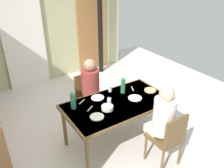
{
  "coord_description": "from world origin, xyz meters",
  "views": [
    {
      "loc": [
        -1.53,
        -2.57,
        2.58
      ],
      "look_at": [
        0.17,
        -0.0,
        0.98
      ],
      "focal_mm": 37.29,
      "sensor_mm": 36.0,
      "label": 1
    }
  ],
  "objects_px": {
    "chair_near_diner": "(168,137)",
    "person_far_diner": "(91,84)",
    "water_bottle_green_near": "(73,100)",
    "serving_bowl_center": "(107,108)",
    "chair_far_diner": "(88,95)",
    "person_near_diner": "(163,115)",
    "dining_table": "(117,106)",
    "water_bottle_green_far": "(123,85)"
  },
  "relations": [
    {
      "from": "person_far_diner",
      "to": "water_bottle_green_far",
      "type": "height_order",
      "value": "person_far_diner"
    },
    {
      "from": "chair_near_diner",
      "to": "person_near_diner",
      "type": "bearing_deg",
      "value": 90.0
    },
    {
      "from": "chair_far_diner",
      "to": "person_near_diner",
      "type": "xyz_separation_m",
      "value": [
        0.37,
        -1.46,
        0.28
      ]
    },
    {
      "from": "person_near_diner",
      "to": "person_far_diner",
      "type": "height_order",
      "value": "same"
    },
    {
      "from": "water_bottle_green_near",
      "to": "water_bottle_green_far",
      "type": "height_order",
      "value": "same"
    },
    {
      "from": "chair_far_diner",
      "to": "serving_bowl_center",
      "type": "xyz_separation_m",
      "value": [
        -0.13,
        -0.86,
        0.26
      ]
    },
    {
      "from": "person_near_diner",
      "to": "person_far_diner",
      "type": "xyz_separation_m",
      "value": [
        -0.37,
        1.32,
        0.0
      ]
    },
    {
      "from": "dining_table",
      "to": "chair_far_diner",
      "type": "height_order",
      "value": "chair_far_diner"
    },
    {
      "from": "chair_far_diner",
      "to": "person_far_diner",
      "type": "height_order",
      "value": "person_far_diner"
    },
    {
      "from": "chair_near_diner",
      "to": "water_bottle_green_near",
      "type": "height_order",
      "value": "water_bottle_green_near"
    },
    {
      "from": "chair_far_diner",
      "to": "person_near_diner",
      "type": "height_order",
      "value": "person_near_diner"
    },
    {
      "from": "person_far_diner",
      "to": "water_bottle_green_far",
      "type": "distance_m",
      "value": 0.57
    },
    {
      "from": "dining_table",
      "to": "serving_bowl_center",
      "type": "bearing_deg",
      "value": -163.54
    },
    {
      "from": "person_near_diner",
      "to": "water_bottle_green_far",
      "type": "height_order",
      "value": "person_near_diner"
    },
    {
      "from": "person_near_diner",
      "to": "serving_bowl_center",
      "type": "relative_size",
      "value": 4.53
    },
    {
      "from": "person_near_diner",
      "to": "serving_bowl_center",
      "type": "distance_m",
      "value": 0.78
    },
    {
      "from": "chair_near_diner",
      "to": "serving_bowl_center",
      "type": "bearing_deg",
      "value": 124.82
    },
    {
      "from": "water_bottle_green_near",
      "to": "serving_bowl_center",
      "type": "distance_m",
      "value": 0.5
    },
    {
      "from": "dining_table",
      "to": "person_near_diner",
      "type": "relative_size",
      "value": 2.07
    },
    {
      "from": "chair_near_diner",
      "to": "person_far_diner",
      "type": "bearing_deg",
      "value": 104.43
    },
    {
      "from": "water_bottle_green_near",
      "to": "serving_bowl_center",
      "type": "height_order",
      "value": "water_bottle_green_near"
    },
    {
      "from": "chair_far_diner",
      "to": "water_bottle_green_near",
      "type": "bearing_deg",
      "value": 47.46
    },
    {
      "from": "dining_table",
      "to": "chair_near_diner",
      "type": "xyz_separation_m",
      "value": [
        0.29,
        -0.8,
        -0.17
      ]
    },
    {
      "from": "dining_table",
      "to": "chair_far_diner",
      "type": "relative_size",
      "value": 1.83
    },
    {
      "from": "chair_near_diner",
      "to": "water_bottle_green_far",
      "type": "xyz_separation_m",
      "value": [
        -0.04,
        1.0,
        0.36
      ]
    },
    {
      "from": "dining_table",
      "to": "person_near_diner",
      "type": "distance_m",
      "value": 0.73
    },
    {
      "from": "water_bottle_green_far",
      "to": "person_far_diner",
      "type": "bearing_deg",
      "value": 126.54
    },
    {
      "from": "dining_table",
      "to": "person_far_diner",
      "type": "relative_size",
      "value": 2.07
    },
    {
      "from": "dining_table",
      "to": "water_bottle_green_far",
      "type": "height_order",
      "value": "water_bottle_green_far"
    },
    {
      "from": "chair_near_diner",
      "to": "person_near_diner",
      "type": "xyz_separation_m",
      "value": [
        -0.0,
        0.14,
        0.28
      ]
    },
    {
      "from": "dining_table",
      "to": "water_bottle_green_near",
      "type": "bearing_deg",
      "value": 159.61
    },
    {
      "from": "dining_table",
      "to": "person_near_diner",
      "type": "bearing_deg",
      "value": -66.5
    },
    {
      "from": "person_far_diner",
      "to": "serving_bowl_center",
      "type": "bearing_deg",
      "value": 79.56
    },
    {
      "from": "chair_far_diner",
      "to": "water_bottle_green_near",
      "type": "xyz_separation_m",
      "value": [
        -0.52,
        -0.57,
        0.36
      ]
    },
    {
      "from": "chair_near_diner",
      "to": "chair_far_diner",
      "type": "bearing_deg",
      "value": 103.24
    },
    {
      "from": "person_near_diner",
      "to": "water_bottle_green_near",
      "type": "relative_size",
      "value": 2.77
    },
    {
      "from": "person_far_diner",
      "to": "water_bottle_green_far",
      "type": "relative_size",
      "value": 2.78
    },
    {
      "from": "person_near_diner",
      "to": "person_far_diner",
      "type": "relative_size",
      "value": 1.0
    },
    {
      "from": "chair_near_diner",
      "to": "person_far_diner",
      "type": "height_order",
      "value": "person_far_diner"
    },
    {
      "from": "water_bottle_green_far",
      "to": "dining_table",
      "type": "bearing_deg",
      "value": -139.93
    },
    {
      "from": "person_near_diner",
      "to": "serving_bowl_center",
      "type": "xyz_separation_m",
      "value": [
        -0.51,
        0.59,
        -0.02
      ]
    },
    {
      "from": "chair_far_diner",
      "to": "person_far_diner",
      "type": "distance_m",
      "value": 0.31
    }
  ]
}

